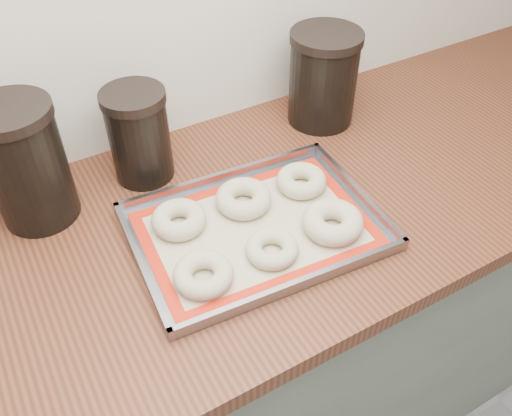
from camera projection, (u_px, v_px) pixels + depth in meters
cabinet at (233, 350)px, 1.38m from camera, size 3.00×0.65×0.86m
countertop at (227, 225)px, 1.07m from camera, size 3.06×0.68×0.04m
baking_tray at (256, 228)px, 1.03m from camera, size 0.48×0.36×0.03m
baking_mat at (256, 229)px, 1.03m from camera, size 0.44×0.32×0.00m
bagel_front_left at (203, 275)px, 0.93m from camera, size 0.12×0.12×0.03m
bagel_front_mid at (272, 249)px, 0.97m from camera, size 0.10×0.10×0.03m
bagel_front_right at (333, 222)px, 1.02m from camera, size 0.15×0.15×0.04m
bagel_back_left at (179, 220)px, 1.02m from camera, size 0.12×0.12×0.04m
bagel_back_mid at (244, 198)px, 1.07m from camera, size 0.11×0.11×0.04m
bagel_back_right at (301, 181)px, 1.11m from camera, size 0.11×0.11×0.04m
canister_left at (26, 164)px, 0.99m from camera, size 0.15×0.15×0.24m
canister_mid at (139, 135)px, 1.09m from camera, size 0.13×0.13×0.20m
canister_right at (323, 78)px, 1.24m from camera, size 0.16×0.16×0.22m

